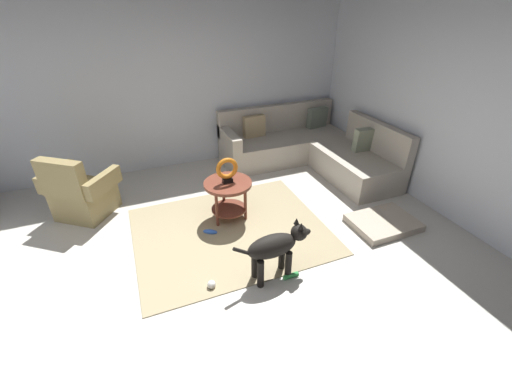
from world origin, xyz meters
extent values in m
cube|color=beige|center=(0.00, 0.00, -0.05)|extent=(6.00, 6.00, 0.10)
cube|color=silver|center=(0.00, 2.94, 1.35)|extent=(6.00, 0.12, 2.70)
cube|color=silver|center=(2.94, 0.00, 1.35)|extent=(0.12, 6.00, 2.70)
cube|color=tan|center=(0.15, 0.70, 0.01)|extent=(2.30, 1.90, 0.01)
cube|color=#B2A899|center=(1.73, 2.41, 0.21)|extent=(2.20, 0.85, 0.42)
cube|color=#B2A899|center=(1.73, 2.76, 0.65)|extent=(2.20, 0.14, 0.46)
cube|color=#B2A899|center=(2.41, 1.28, 0.21)|extent=(0.85, 1.40, 0.42)
cube|color=#B2A899|center=(2.76, 1.28, 0.65)|extent=(0.14, 1.40, 0.46)
cube|color=#B2A899|center=(0.71, 2.41, 0.53)|extent=(0.16, 0.85, 0.22)
cube|color=slate|center=(2.48, 2.61, 0.59)|extent=(0.40, 0.19, 0.39)
cube|color=tan|center=(1.23, 2.61, 0.59)|extent=(0.39, 0.16, 0.38)
cube|color=gray|center=(2.61, 1.38, 0.59)|extent=(0.39, 0.17, 0.39)
cube|color=olive|center=(-1.49, 1.80, 0.20)|extent=(0.84, 0.84, 0.40)
cube|color=olive|center=(-1.64, 1.60, 0.64)|extent=(0.56, 0.47, 0.48)
cube|color=olive|center=(-1.77, 2.01, 0.51)|extent=(0.44, 0.54, 0.22)
cube|color=olive|center=(-1.21, 1.59, 0.51)|extent=(0.44, 0.54, 0.22)
cylinder|color=brown|center=(0.22, 0.97, 0.52)|extent=(0.60, 0.60, 0.04)
cylinder|color=brown|center=(0.22, 0.97, 0.15)|extent=(0.45, 0.45, 0.02)
cylinder|color=brown|center=(0.22, 1.19, 0.25)|extent=(0.04, 0.04, 0.50)
cylinder|color=brown|center=(0.04, 0.86, 0.25)|extent=(0.04, 0.04, 0.50)
cylinder|color=brown|center=(0.41, 0.86, 0.25)|extent=(0.04, 0.04, 0.50)
cube|color=black|center=(0.22, 0.97, 0.57)|extent=(0.12, 0.08, 0.05)
torus|color=orange|center=(0.22, 0.97, 0.73)|extent=(0.28, 0.06, 0.28)
cube|color=#B2A38E|center=(1.98, 0.08, 0.04)|extent=(0.80, 0.60, 0.09)
cylinder|color=black|center=(0.45, -0.12, 0.16)|extent=(0.07, 0.07, 0.32)
cylinder|color=black|center=(0.45, -0.26, 0.16)|extent=(0.07, 0.07, 0.32)
cylinder|color=black|center=(0.14, -0.14, 0.16)|extent=(0.07, 0.07, 0.32)
cylinder|color=black|center=(0.14, -0.28, 0.16)|extent=(0.07, 0.07, 0.32)
ellipsoid|color=black|center=(0.30, -0.20, 0.40)|extent=(0.53, 0.24, 0.24)
sphere|color=black|center=(0.60, -0.19, 0.48)|extent=(0.17, 0.17, 0.17)
ellipsoid|color=black|center=(0.67, -0.19, 0.46)|extent=(0.12, 0.07, 0.07)
cone|color=black|center=(0.58, -0.14, 0.59)|extent=(0.06, 0.06, 0.07)
cone|color=black|center=(0.59, -0.23, 0.59)|extent=(0.06, 0.06, 0.07)
cylinder|color=black|center=(-0.01, -0.21, 0.44)|extent=(0.20, 0.04, 0.16)
sphere|color=silver|center=(-0.32, -0.12, 0.04)|extent=(0.08, 0.08, 0.08)
cylinder|color=green|center=(0.48, -0.29, 0.03)|extent=(0.17, 0.05, 0.05)
ellipsoid|color=blue|center=(-0.10, 0.74, 0.03)|extent=(0.19, 0.14, 0.06)
camera|label=1|loc=(-0.80, -2.48, 2.50)|focal=23.23mm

